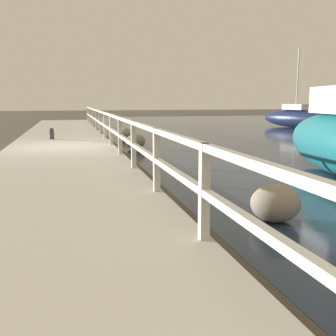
# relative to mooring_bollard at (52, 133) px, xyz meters

# --- Properties ---
(ground_plane) EXTENTS (120.00, 120.00, 0.00)m
(ground_plane) POSITION_rel_mooring_bollard_xyz_m (0.39, -2.57, -0.52)
(ground_plane) COLOR #4C473D
(dock_walkway) EXTENTS (3.42, 36.00, 0.30)m
(dock_walkway) POSITION_rel_mooring_bollard_xyz_m (0.39, -2.57, -0.37)
(dock_walkway) COLOR beige
(dock_walkway) RESTS_ON ground
(railing) EXTENTS (0.10, 32.50, 1.03)m
(railing) POSITION_rel_mooring_bollard_xyz_m (2.00, -2.57, 0.47)
(railing) COLOR beige
(railing) RESTS_ON dock_walkway
(boulder_upstream) EXTENTS (0.65, 0.58, 0.49)m
(boulder_upstream) POSITION_rel_mooring_bollard_xyz_m (3.22, 2.76, -0.28)
(boulder_upstream) COLOR gray
(boulder_upstream) RESTS_ON ground
(boulder_downstream) EXTENTS (0.72, 0.65, 0.54)m
(boulder_downstream) POSITION_rel_mooring_bollard_xyz_m (3.01, -1.34, -0.25)
(boulder_downstream) COLOR slate
(boulder_downstream) RESTS_ON ground
(boulder_mid_strip) EXTENTS (0.74, 0.67, 0.56)m
(boulder_mid_strip) POSITION_rel_mooring_bollard_xyz_m (3.54, -10.61, -0.24)
(boulder_mid_strip) COLOR gray
(boulder_mid_strip) RESTS_ON ground
(mooring_bollard) EXTENTS (0.18, 0.18, 0.44)m
(mooring_bollard) POSITION_rel_mooring_bollard_xyz_m (0.00, 0.00, 0.00)
(mooring_bollard) COLOR #333338
(mooring_bollard) RESTS_ON dock_walkway
(sailboat_navy) EXTENTS (2.76, 5.64, 5.06)m
(sailboat_navy) POSITION_rel_mooring_bollard_xyz_m (15.15, 7.54, 0.12)
(sailboat_navy) COLOR #192347
(sailboat_navy) RESTS_ON water_surface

